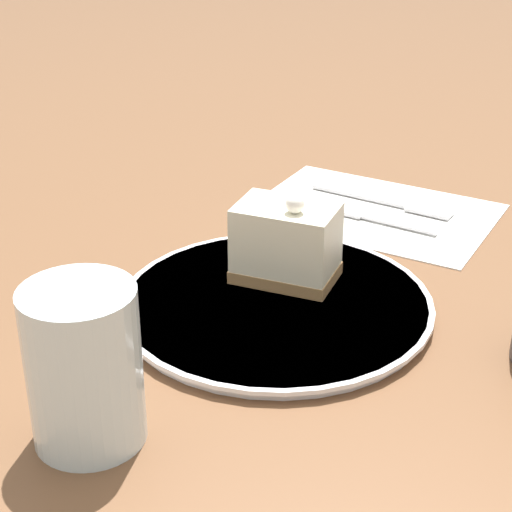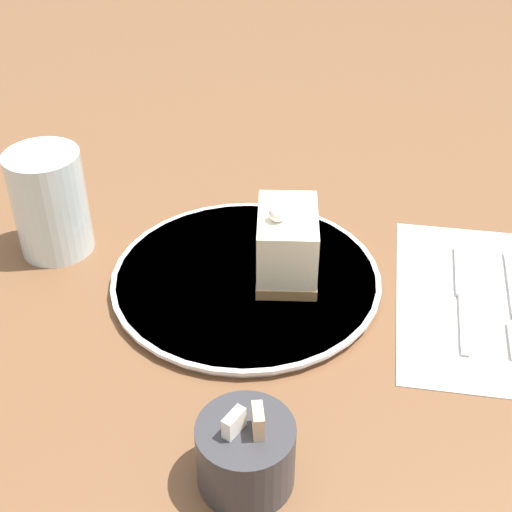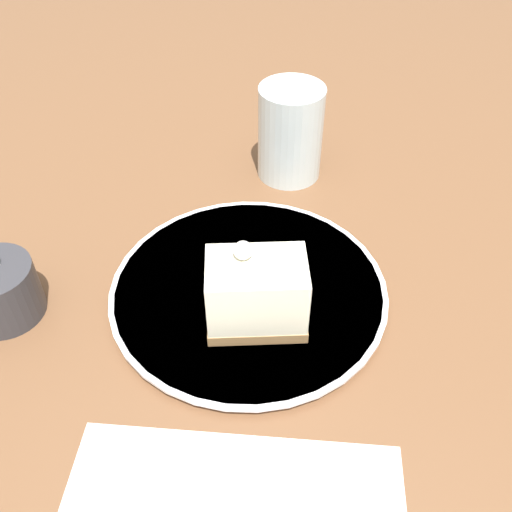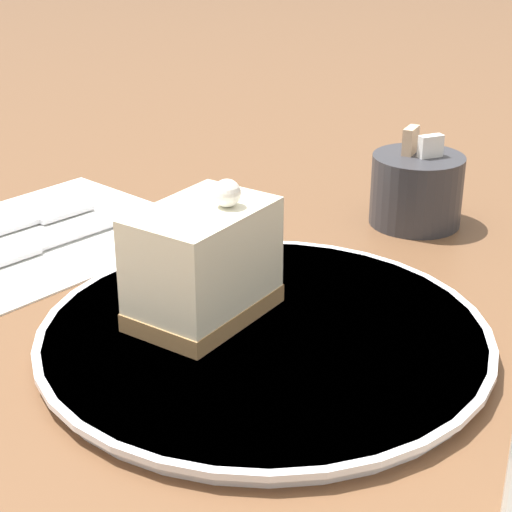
{
  "view_description": "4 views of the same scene",
  "coord_description": "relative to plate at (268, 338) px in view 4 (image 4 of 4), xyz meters",
  "views": [
    {
      "loc": [
        0.57,
        0.36,
        0.39
      ],
      "look_at": [
        0.0,
        0.0,
        0.05
      ],
      "focal_mm": 60.0,
      "sensor_mm": 36.0,
      "label": 1
    },
    {
      "loc": [
        -0.13,
        0.59,
        0.47
      ],
      "look_at": [
        -0.01,
        0.03,
        0.04
      ],
      "focal_mm": 50.0,
      "sensor_mm": 36.0,
      "label": 2
    },
    {
      "loc": [
        -0.39,
        -0.04,
        0.43
      ],
      "look_at": [
        0.02,
        0.02,
        0.04
      ],
      "focal_mm": 40.0,
      "sensor_mm": 36.0,
      "label": 3
    },
    {
      "loc": [
        0.32,
        -0.31,
        0.27
      ],
      "look_at": [
        0.0,
        0.01,
        0.06
      ],
      "focal_mm": 60.0,
      "sensor_mm": 36.0,
      "label": 4
    }
  ],
  "objects": [
    {
      "name": "cake_slice",
      "position": [
        -0.04,
        -0.01,
        0.04
      ],
      "size": [
        0.08,
        0.1,
        0.09
      ],
      "rotation": [
        0.0,
        0.0,
        0.18
      ],
      "color": "#9E7547",
      "rests_on": "plate"
    },
    {
      "name": "fork",
      "position": [
        -0.28,
        -0.01,
        -0.0
      ],
      "size": [
        0.02,
        0.17,
        0.0
      ],
      "rotation": [
        0.0,
        0.0,
        0.01
      ],
      "color": "silver",
      "rests_on": "napkin"
    },
    {
      "name": "sugar_bowl",
      "position": [
        -0.06,
        0.23,
        0.02
      ],
      "size": [
        0.08,
        0.08,
        0.08
      ],
      "color": "#333338",
      "rests_on": "ground_plane"
    },
    {
      "name": "knife",
      "position": [
        -0.22,
        -0.04,
        -0.0
      ],
      "size": [
        0.02,
        0.17,
        0.0
      ],
      "rotation": [
        0.0,
        0.0,
        0.01
      ],
      "color": "silver",
      "rests_on": "napkin"
    },
    {
      "name": "ground_plane",
      "position": [
        -0.0,
        -0.02,
        -0.01
      ],
      "size": [
        4.0,
        4.0,
        0.0
      ],
      "primitive_type": "plane",
      "color": "brown"
    },
    {
      "name": "plate",
      "position": [
        0.0,
        0.0,
        0.0
      ],
      "size": [
        0.28,
        0.28,
        0.01
      ],
      "color": "white",
      "rests_on": "ground_plane"
    },
    {
      "name": "napkin",
      "position": [
        -0.25,
        -0.02,
        -0.01
      ],
      "size": [
        0.2,
        0.27,
        0.0
      ],
      "rotation": [
        0.0,
        0.0,
        0.05
      ],
      "color": "white",
      "rests_on": "ground_plane"
    }
  ]
}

